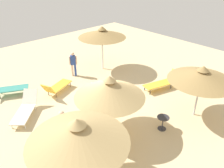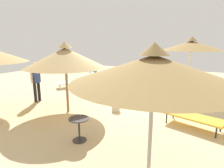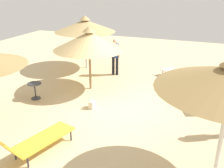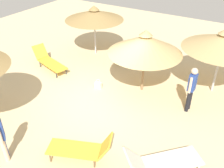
# 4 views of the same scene
# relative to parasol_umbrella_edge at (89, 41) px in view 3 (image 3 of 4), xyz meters

# --- Properties ---
(ground) EXTENTS (24.00, 24.00, 0.10)m
(ground) POSITION_rel_parasol_umbrella_edge_xyz_m (1.53, -0.94, -2.06)
(ground) COLOR beige
(parasol_umbrella_edge) EXTENTS (2.83, 2.83, 2.56)m
(parasol_umbrella_edge) POSITION_rel_parasol_umbrella_edge_xyz_m (0.00, 0.00, 0.00)
(parasol_umbrella_edge) COLOR olive
(parasol_umbrella_edge) RESTS_ON ground
(parasol_umbrella_near_right) EXTENTS (2.99, 2.99, 2.64)m
(parasol_umbrella_near_right) POSITION_rel_parasol_umbrella_edge_xyz_m (-1.42, 2.48, 0.14)
(parasol_umbrella_near_right) COLOR #B2B2B7
(parasol_umbrella_near_right) RESTS_ON ground
(lounge_chair_front) EXTENTS (2.02, 1.96, 0.85)m
(lounge_chair_front) POSITION_rel_parasol_umbrella_edge_xyz_m (3.40, 2.19, -1.64)
(lounge_chair_front) COLOR silver
(lounge_chair_front) RESTS_ON ground
(lounge_chair_far_left) EXTENTS (1.14, 2.15, 0.93)m
(lounge_chair_far_left) POSITION_rel_parasol_umbrella_edge_xyz_m (0.61, -4.50, -1.60)
(lounge_chair_far_left) COLOR gold
(lounge_chair_far_left) RESTS_ON ground
(lounge_chair_back) EXTENTS (1.27, 1.94, 0.88)m
(lounge_chair_back) POSITION_rel_parasol_umbrella_edge_xyz_m (4.16, 0.12, -1.61)
(lounge_chair_back) COLOR gold
(lounge_chair_back) RESTS_ON ground
(person_standing_edge) EXTENTS (0.48, 0.24, 1.72)m
(person_standing_edge) POSITION_rel_parasol_umbrella_edge_xyz_m (0.34, 2.00, -1.01)
(person_standing_edge) COLOR black
(person_standing_edge) RESTS_ON ground
(handbag) EXTENTS (0.18, 0.30, 0.42)m
(handbag) POSITION_rel_parasol_umbrella_edge_xyz_m (0.81, -1.60, -1.86)
(handbag) COLOR beige
(handbag) RESTS_ON ground
(side_table_round) EXTENTS (0.52, 0.52, 0.62)m
(side_table_round) POSITION_rel_parasol_umbrella_edge_xyz_m (-1.51, -1.66, -1.58)
(side_table_round) COLOR #2D2D33
(side_table_round) RESTS_ON ground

